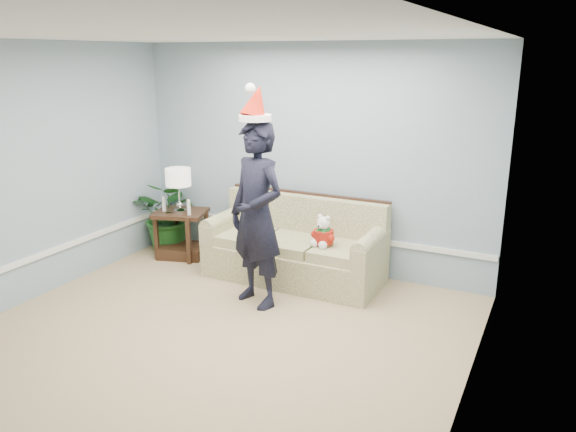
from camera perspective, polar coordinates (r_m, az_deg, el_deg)
The scene contains 10 objects.
room_shell at distance 4.64m, azimuth -10.72°, elevation 0.82°, with size 4.54×5.04×2.74m.
wainscot_trim at distance 6.48m, azimuth -12.44°, elevation -3.21°, with size 4.49×4.99×0.06m.
sofa at distance 6.61m, azimuth 0.82°, elevation -3.44°, with size 2.05×0.89×0.96m.
side_table at distance 7.46m, azimuth -10.71°, elevation -2.28°, with size 0.76×0.69×0.61m.
table_lamp at distance 7.20m, azimuth -11.09°, elevation 3.71°, with size 0.32×0.32×0.57m.
candle_pair at distance 7.26m, azimuth -11.30°, elevation 0.99°, with size 0.44×0.05×0.19m.
houseplant at distance 7.67m, azimuth -11.87°, elevation 0.09°, with size 0.87×0.75×0.96m, color #1A501C.
man at distance 5.74m, azimuth -3.20°, elevation 0.07°, with size 0.71×0.46×1.94m, color black.
santa_hat at distance 5.56m, azimuth -3.28°, elevation 11.27°, with size 0.42×0.45×0.38m.
teddy_bear at distance 6.21m, azimuth 3.61°, elevation -1.91°, with size 0.26×0.27×0.36m.
Camera 1 is at (2.73, -3.56, 2.55)m, focal length 35.00 mm.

